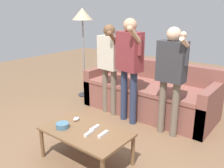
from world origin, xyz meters
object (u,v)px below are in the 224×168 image
Objects in this scene: snack_bowl at (62,125)px; player_left at (109,59)px; game_remote_wand_near at (103,134)px; game_remote_wand_far at (89,133)px; game_remote_nunchuk at (76,119)px; couch at (150,94)px; coffee_table at (86,134)px; floor_lamp at (82,19)px; player_center at (129,59)px; player_right at (171,70)px; game_remote_wand_spare at (95,128)px.

snack_bowl is 1.50m from player_left.
game_remote_wand_far is at bearing -148.80° from game_remote_wand_near.
snack_bowl is at bearing -162.09° from game_remote_wand_near.
game_remote_nunchuk is 1.29m from player_left.
player_left reaches higher than couch.
coffee_table is 6.70× the size of snack_bowl.
coffee_table is at bearing -23.23° from game_remote_nunchuk.
game_remote_wand_far is at bearing 12.12° from snack_bowl.
game_remote_nunchuk reaches higher than game_remote_wand_far.
couch is 14.65× the size of game_remote_wand_far.
player_left is (-0.64, 1.24, 0.58)m from coffee_table.
floor_lamp is at bearing -175.90° from couch.
snack_bowl is at bearing -91.93° from player_center.
player_center is (-0.06, -0.56, 0.69)m from couch.
game_remote_nunchuk is at bearing 92.97° from snack_bowl.
player_left is 0.99× the size of player_right.
player_right is at bearing -12.42° from floor_lamp.
player_center is (0.04, 1.28, 0.57)m from snack_bowl.
player_right reaches higher than snack_bowl.
game_remote_wand_near is (-0.23, -1.13, -0.53)m from player_right.
floor_lamp is at bearing 137.17° from game_remote_wand_spare.
game_remote_nunchuk is 0.50m from game_remote_wand_near.
game_remote_wand_spare is (-0.03, 0.13, -0.00)m from game_remote_wand_far.
player_right reaches higher than game_remote_wand_near.
game_remote_nunchuk is 0.59× the size of game_remote_wand_far.
game_remote_wand_near is at bearing -77.35° from couch.
player_center is 1.06× the size of player_right.
game_remote_nunchuk is 0.55× the size of game_remote_wand_near.
game_remote_wand_far is at bearing -106.55° from player_right.
floor_lamp is at bearing 127.63° from snack_bowl.
player_left is (-0.39, 1.35, 0.51)m from snack_bowl.
couch is at bearing 4.10° from floor_lamp.
snack_bowl is at bearing -87.03° from game_remote_nunchuk.
couch is 1.62m from game_remote_nunchuk.
coffee_table is 0.68× the size of player_left.
player_right is (0.67, 0.00, -0.06)m from player_center.
player_left is at bearing 108.54° from game_remote_nunchuk.
player_right is (0.45, 1.17, 0.59)m from coffee_table.
game_remote_wand_spare is at bearing 104.23° from game_remote_wand_far.
player_right is 1.27m from game_remote_wand_spare.
game_remote_wand_spare is (0.70, -1.15, -0.52)m from player_left.
game_remote_wand_near is (0.38, -1.69, 0.10)m from couch.
game_remote_wand_spare is (-0.39, -1.09, -0.53)m from player_right.
floor_lamp is 1.55m from player_center.
game_remote_wand_near is (0.87, -1.20, -0.52)m from player_left.
player_center is 10.59× the size of game_remote_wand_far.
game_remote_wand_spare is at bearing -42.83° from floor_lamp.
game_remote_nunchuk is (-0.01, 0.23, -0.01)m from snack_bowl.
player_right reaches higher than couch.
game_remote_wand_far is at bearing -60.04° from player_left.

